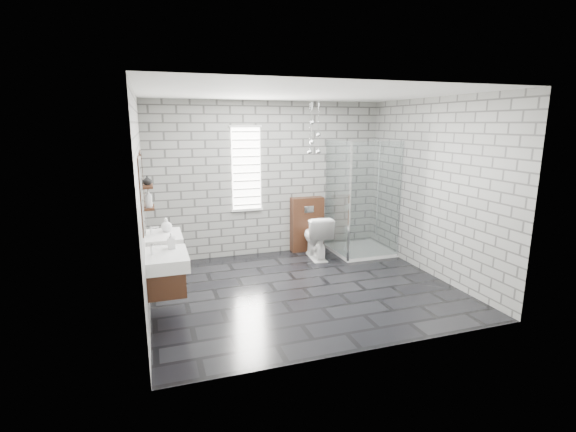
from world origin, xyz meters
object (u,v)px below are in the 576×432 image
cistern_panel (307,224)px  vanity_right (161,241)px  vanity_left (163,261)px  toilet (316,237)px  shower_enclosure (359,227)px

cistern_panel → vanity_right: bearing=-154.1°
vanity_left → toilet: 3.14m
cistern_panel → toilet: bearing=-90.0°
shower_enclosure → vanity_left: bearing=-154.1°
cistern_panel → toilet: size_ratio=1.31×
shower_enclosure → toilet: (-0.80, 0.05, -0.12)m
toilet → cistern_panel: bearing=-84.6°
vanity_right → toilet: vanity_right is taller
cistern_panel → vanity_left: bearing=-140.2°
vanity_left → shower_enclosure: shower_enclosure is taller
vanity_left → vanity_right: same height
vanity_right → shower_enclosure: bearing=12.4°
cistern_panel → shower_enclosure: 0.95m
shower_enclosure → toilet: bearing=176.2°
cistern_panel → shower_enclosure: shower_enclosure is taller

